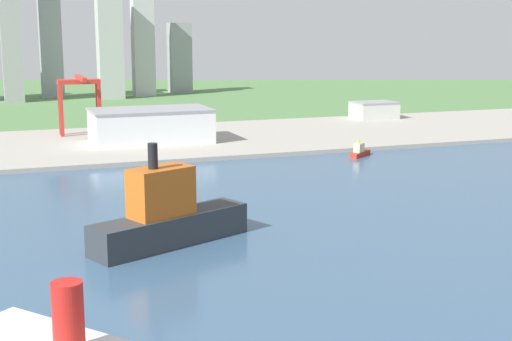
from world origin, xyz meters
TOP-DOWN VIEW (x-y plane):
  - ground_plane at (0.00, 300.00)m, footprint 2400.00×2400.00m
  - water_bay at (0.00, 240.00)m, footprint 840.00×360.00m
  - industrial_pier at (0.00, 490.00)m, footprint 840.00×140.00m
  - tugboat_small at (106.77, 406.77)m, footprint 17.73×15.44m
  - container_barge at (-31.39, 279.14)m, footprint 56.37×34.04m
  - port_crane_red at (-29.14, 525.61)m, footprint 26.07×41.12m
  - warehouse_main at (6.51, 481.64)m, footprint 70.49×40.84m
  - warehouse_annex at (189.72, 539.23)m, footprint 32.23×23.36m
  - distant_skyline at (-40.01, 810.11)m, footprint 319.87×69.44m

SIDE VIEW (x-z plane):
  - ground_plane at x=0.00m, z-range 0.00..0.00m
  - water_bay at x=0.00m, z-range 0.00..0.15m
  - industrial_pier at x=0.00m, z-range 0.00..2.50m
  - tugboat_small at x=106.77m, z-range -1.88..7.42m
  - warehouse_annex at x=189.72m, z-range 2.52..15.14m
  - container_barge at x=-31.39m, z-range -7.50..26.50m
  - warehouse_main at x=6.51m, z-range 2.52..22.53m
  - port_crane_red at x=-29.14m, z-range 11.08..49.04m
  - distant_skyline at x=-40.01m, z-range -22.07..128.03m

